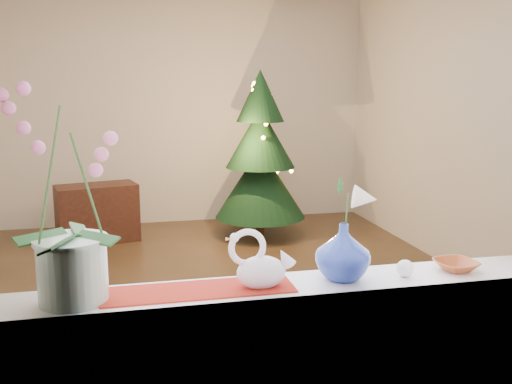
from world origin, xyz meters
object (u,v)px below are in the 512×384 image
xmas_tree (260,154)px  amber_dish (456,266)px  paperweight (405,268)px  orchid_pot (68,195)px  side_table (97,213)px  blue_vase (343,247)px  swan (261,260)px

xmas_tree → amber_dish: bearing=-91.8°
paperweight → orchid_pot: bearing=179.0°
amber_dish → side_table: (-1.62, 4.15, -0.63)m
blue_vase → xmas_tree: (0.62, 4.01, -0.14)m
side_table → blue_vase: bearing=-88.6°
swan → blue_vase: blue_vase is taller
paperweight → blue_vase: bearing=173.4°
paperweight → side_table: size_ratio=0.08×
swan → xmas_tree: bearing=79.4°
xmas_tree → side_table: (-1.75, 0.13, -0.60)m
amber_dish → side_table: bearing=111.3°
paperweight → amber_dish: bearing=5.5°
blue_vase → amber_dish: size_ratio=1.79×
swan → xmas_tree: (0.95, 4.03, -0.12)m
blue_vase → side_table: blue_vase is taller
blue_vase → side_table: size_ratio=0.31×
blue_vase → amber_dish: (0.49, -0.01, -0.11)m
swan → paperweight: bearing=1.9°
swan → paperweight: swan is taller
amber_dish → swan: bearing=-178.9°
swan → paperweight: size_ratio=3.74×
orchid_pot → blue_vase: 1.03m
blue_vase → side_table: bearing=105.3°
blue_vase → paperweight: 0.27m
orchid_pot → amber_dish: bearing=0.1°
orchid_pot → xmas_tree: xmas_tree is taller
paperweight → xmas_tree: size_ratio=0.04×
paperweight → amber_dish: size_ratio=0.48×
paperweight → side_table: paperweight is taller
blue_vase → amber_dish: blue_vase is taller
swan → blue_vase: bearing=6.5°
orchid_pot → blue_vase: orchid_pot is taller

